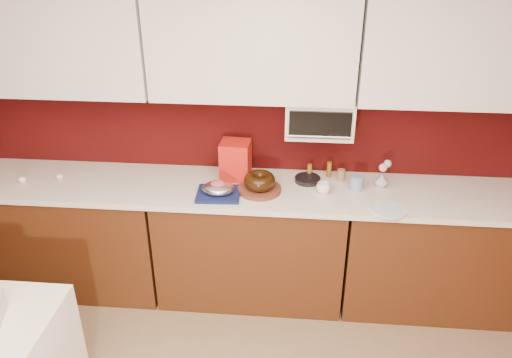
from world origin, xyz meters
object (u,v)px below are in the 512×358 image
Objects in this scene: toaster_oven at (319,117)px; pandoro_box at (236,160)px; foil_ham_nest at (218,188)px; bundt_cake at (260,181)px; blue_jar at (356,183)px; flower_vase at (382,180)px; coffee_mug at (323,187)px.

toaster_oven is 1.62× the size of pandoro_box.
pandoro_box is at bearing 72.60° from foil_ham_nest.
blue_jar is (0.66, 0.08, -0.03)m from bundt_cake.
blue_jar is at bearing -3.46° from pandoro_box.
blue_jar is 0.18m from flower_vase.
pandoro_box is at bearing -177.54° from toaster_oven.
foil_ham_nest reaches higher than coffee_mug.
toaster_oven is at bearing 6.09° from pandoro_box.
pandoro_box is (0.08, 0.27, 0.08)m from foil_ham_nest.
coffee_mug is at bearing 1.93° from bundt_cake.
bundt_cake is 0.28m from foil_ham_nest.
foil_ham_nest is 0.76× the size of pandoro_box.
pandoro_box reaches higher than flower_vase.
foil_ham_nest is (-0.66, -0.29, -0.42)m from toaster_oven.
flower_vase is at bearing 17.03° from coffee_mug.
coffee_mug is (0.70, 0.10, -0.01)m from foil_ham_nest.
toaster_oven reaches higher than coffee_mug.
flower_vase is at bearing 0.88° from pandoro_box.
flower_vase is at bearing -9.31° from toaster_oven.
coffee_mug is (0.05, -0.20, -0.43)m from toaster_oven.
bundt_cake is at bearing -41.51° from pandoro_box.
pandoro_box is at bearing 134.85° from bundt_cake.
toaster_oven is 4.20× the size of flower_vase.
bundt_cake is at bearing -178.07° from coffee_mug.
toaster_oven is at bearing 24.17° from foil_ham_nest.
bundt_cake is 0.78× the size of pandoro_box.
coffee_mug is 0.42m from flower_vase.
foil_ham_nest is 1.13m from flower_vase.
pandoro_box is (-0.57, -0.02, -0.34)m from toaster_oven.
foil_ham_nest is (-0.27, -0.08, -0.02)m from bundt_cake.
pandoro_box is 0.86m from blue_jar.
blue_jar is 0.98× the size of flower_vase.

